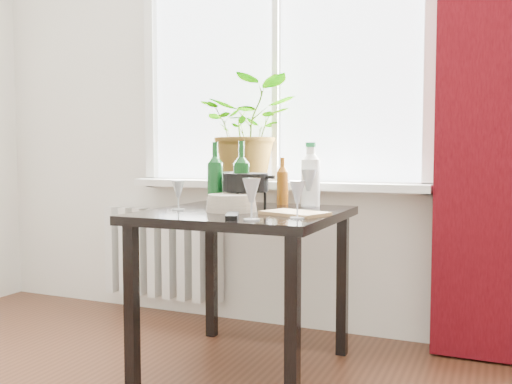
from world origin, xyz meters
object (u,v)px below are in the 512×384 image
at_px(table, 245,231).
at_px(wineglass_back_left, 226,187).
at_px(wineglass_front_left, 178,195).
at_px(bottle_amber, 283,181).
at_px(radiator, 162,253).
at_px(plate_stack, 231,203).
at_px(wine_bottle_left, 215,174).
at_px(wineglass_back_center, 309,188).
at_px(wine_bottle_right, 241,174).
at_px(wineglass_front_right, 252,199).
at_px(cutting_board, 295,213).
at_px(fondue_pot, 246,191).
at_px(cleaning_bottle, 311,173).
at_px(potted_plant, 249,129).
at_px(wineglass_far_right, 297,199).
at_px(tv_remote, 232,216).

distance_m(table, wineglass_back_left, 0.39).
bearing_deg(wineglass_front_left, bottle_amber, 53.84).
xyz_separation_m(radiator, plate_stack, (0.81, -0.68, 0.40)).
height_order(wine_bottle_left, wineglass_back_center, wine_bottle_left).
distance_m(wineglass_back_center, wineglass_front_left, 0.63).
bearing_deg(wineglass_back_center, wine_bottle_right, -143.27).
distance_m(wineglass_back_center, wineglass_back_left, 0.44).
bearing_deg(wineglass_front_right, wineglass_back_center, 86.79).
bearing_deg(wineglass_front_right, plate_stack, 128.81).
bearing_deg(cutting_board, fondue_pot, 151.11).
height_order(wine_bottle_left, cleaning_bottle, cleaning_bottle).
xyz_separation_m(potted_plant, wine_bottle_left, (0.04, -0.50, -0.23)).
height_order(wineglass_far_right, plate_stack, wineglass_far_right).
distance_m(wineglass_front_left, fondue_pot, 0.32).
xyz_separation_m(wine_bottle_right, wineglass_back_center, (0.27, 0.20, -0.07)).
xyz_separation_m(potted_plant, wineglass_back_center, (0.45, -0.30, -0.30)).
bearing_deg(wineglass_front_left, wineglass_far_right, -8.71).
relative_size(wineglass_far_right, cutting_board, 0.59).
distance_m(wineglass_back_left, tv_remote, 0.63).
height_order(wineglass_back_center, fondue_pot, wineglass_back_center).
bearing_deg(bottle_amber, wineglass_back_left, -161.95).
height_order(bottle_amber, wineglass_far_right, bottle_amber).
xyz_separation_m(radiator, potted_plant, (0.61, -0.05, 0.75)).
distance_m(wine_bottle_left, cleaning_bottle, 0.47).
bearing_deg(wineglass_front_right, cutting_board, 70.14).
distance_m(potted_plant, cutting_board, 0.92).
bearing_deg(tv_remote, radiator, 112.26).
relative_size(table, bottle_amber, 3.50).
relative_size(plate_stack, tv_remote, 1.39).
bearing_deg(wineglass_far_right, wine_bottle_right, 142.96).
bearing_deg(table, tv_remote, -75.23).
bearing_deg(potted_plant, plate_stack, -72.91).
xyz_separation_m(wine_bottle_left, wine_bottle_right, (0.14, 0.00, 0.00)).
height_order(potted_plant, bottle_amber, potted_plant).
height_order(table, cleaning_bottle, cleaning_bottle).
bearing_deg(bottle_amber, plate_stack, -102.97).
distance_m(potted_plant, wineglass_back_center, 0.62).
xyz_separation_m(table, fondue_pot, (-0.04, 0.09, 0.18)).
height_order(wine_bottle_right, wineglass_back_left, wine_bottle_right).
bearing_deg(fondue_pot, radiator, 157.30).
bearing_deg(wineglass_front_right, wine_bottle_left, 132.25).
xyz_separation_m(radiator, wineglass_far_right, (1.18, -0.83, 0.44)).
bearing_deg(wineglass_front_left, wine_bottle_right, 39.93).
height_order(fondue_pot, cutting_board, fondue_pot).
bearing_deg(tv_remote, fondue_pot, 83.28).
height_order(wineglass_front_right, wineglass_back_center, wineglass_back_center).
height_order(wine_bottle_right, tv_remote, wine_bottle_right).
relative_size(wineglass_front_right, cutting_board, 0.63).
bearing_deg(wineglass_far_right, wineglass_back_center, 102.96).
relative_size(wineglass_front_right, wineglass_front_left, 1.21).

